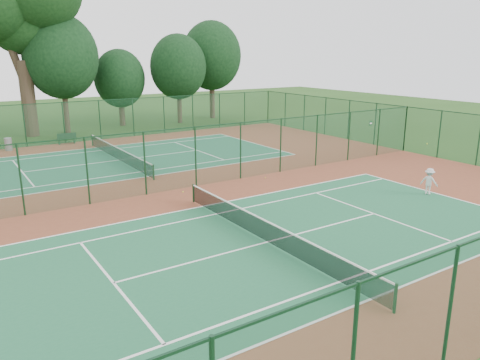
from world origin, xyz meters
name	(u,v)px	position (x,y,z in m)	size (l,w,h in m)	color
ground	(172,190)	(0.00, 0.00, 0.00)	(120.00, 120.00, 0.00)	#224716
red_pad	(172,190)	(0.00, 0.00, 0.01)	(40.00, 36.00, 0.01)	brown
court_near	(267,242)	(0.00, -9.00, 0.01)	(23.77, 10.97, 0.01)	#1E5F3B
court_far	(119,160)	(0.00, 9.00, 0.01)	(23.77, 10.97, 0.01)	#1D5D3F
fence_north	(82,121)	(0.00, 18.00, 1.76)	(40.00, 0.09, 3.50)	#174528
fence_east	(405,129)	(20.00, 0.00, 1.76)	(0.09, 36.00, 3.50)	#1B5131
fence_divider	(171,160)	(0.00, 0.00, 1.76)	(40.00, 0.09, 3.50)	#18482B
tennis_net_near	(267,230)	(0.00, -9.00, 0.54)	(0.10, 12.90, 0.97)	#123419
tennis_net_far	(118,153)	(0.00, 9.00, 0.54)	(0.10, 12.90, 0.97)	#14381C
player_near	(429,181)	(11.38, -8.40, 0.74)	(0.93, 0.54, 1.45)	silver
trash_bin	(8,144)	(-6.09, 17.13, 0.51)	(0.56, 0.56, 1.00)	gray
bench	(67,138)	(-1.55, 17.48, 0.50)	(1.57, 0.61, 0.94)	#12351E
stray_ball_a	(183,192)	(0.30, -0.75, 0.05)	(0.07, 0.07, 0.07)	#CFDF33
stray_ball_b	(265,178)	(5.92, -0.80, 0.04)	(0.06, 0.06, 0.06)	yellow
stray_ball_c	(197,187)	(1.35, -0.39, 0.04)	(0.07, 0.07, 0.07)	yellow
evergreen_row	(72,131)	(0.50, 24.25, 0.00)	(39.00, 5.00, 12.00)	black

